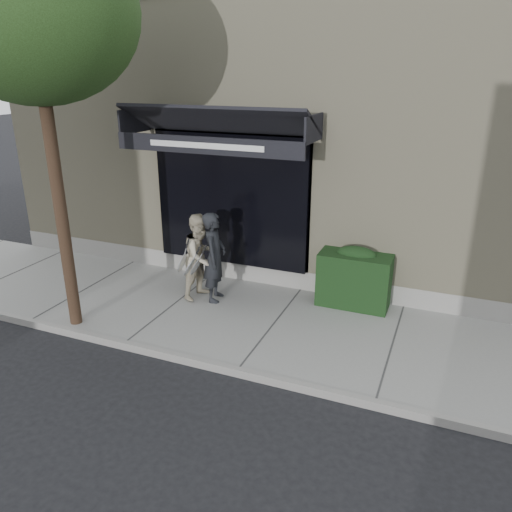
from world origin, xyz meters
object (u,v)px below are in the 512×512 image
at_px(street_tree, 32,13).
at_px(pedestrian_back, 201,256).
at_px(pedestrian_front, 214,257).
at_px(hedge, 355,277).

bearing_deg(street_tree, pedestrian_back, 49.57).
bearing_deg(pedestrian_back, pedestrian_front, -5.58).
xyz_separation_m(street_tree, pedestrian_front, (1.82, 1.76, -4.01)).
height_order(street_tree, pedestrian_front, street_tree).
bearing_deg(hedge, street_tree, -149.33).
xyz_separation_m(hedge, street_tree, (-4.30, -2.55, 4.32)).
relative_size(hedge, pedestrian_back, 0.79).
height_order(pedestrian_front, pedestrian_back, pedestrian_front).
relative_size(hedge, pedestrian_front, 0.76).
bearing_deg(street_tree, hedge, 30.67).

